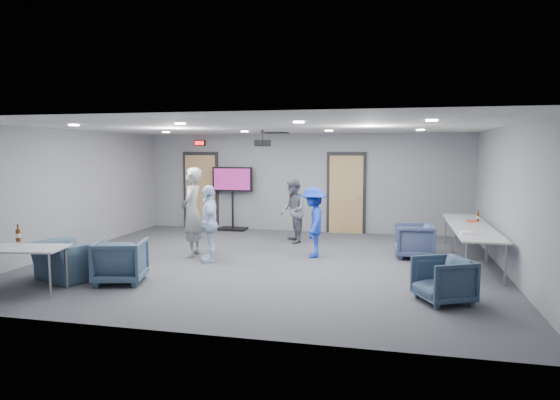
% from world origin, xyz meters
% --- Properties ---
extents(floor, '(9.00, 9.00, 0.00)m').
position_xyz_m(floor, '(0.00, 0.00, 0.00)').
color(floor, '#36373D').
rests_on(floor, ground).
extents(ceiling, '(9.00, 9.00, 0.00)m').
position_xyz_m(ceiling, '(0.00, 0.00, 2.70)').
color(ceiling, silver).
rests_on(ceiling, wall_back).
extents(wall_back, '(9.00, 0.02, 2.70)m').
position_xyz_m(wall_back, '(0.00, 4.00, 1.35)').
color(wall_back, gray).
rests_on(wall_back, floor).
extents(wall_front, '(9.00, 0.02, 2.70)m').
position_xyz_m(wall_front, '(0.00, -4.00, 1.35)').
color(wall_front, gray).
rests_on(wall_front, floor).
extents(wall_left, '(0.02, 8.00, 2.70)m').
position_xyz_m(wall_left, '(-4.50, 0.00, 1.35)').
color(wall_left, gray).
rests_on(wall_left, floor).
extents(wall_right, '(0.02, 8.00, 2.70)m').
position_xyz_m(wall_right, '(4.50, 0.00, 1.35)').
color(wall_right, gray).
rests_on(wall_right, floor).
extents(door_left, '(1.06, 0.17, 2.24)m').
position_xyz_m(door_left, '(-3.00, 3.95, 1.07)').
color(door_left, black).
rests_on(door_left, wall_back).
extents(door_right, '(1.06, 0.17, 2.24)m').
position_xyz_m(door_right, '(1.20, 3.95, 1.07)').
color(door_right, black).
rests_on(door_right, wall_back).
extents(exit_sign, '(0.32, 0.08, 0.16)m').
position_xyz_m(exit_sign, '(-3.00, 3.93, 2.45)').
color(exit_sign, black).
rests_on(exit_sign, wall_back).
extents(hvac_diffuser, '(0.60, 0.60, 0.03)m').
position_xyz_m(hvac_diffuser, '(-0.50, 2.80, 2.69)').
color(hvac_diffuser, black).
rests_on(hvac_diffuser, ceiling).
extents(downlights, '(6.18, 3.78, 0.02)m').
position_xyz_m(downlights, '(0.00, 0.00, 2.68)').
color(downlights, white).
rests_on(downlights, ceiling).
extents(person_a, '(0.52, 0.73, 1.88)m').
position_xyz_m(person_a, '(-1.70, 0.25, 0.94)').
color(person_a, gray).
rests_on(person_a, floor).
extents(person_b, '(0.83, 0.92, 1.56)m').
position_xyz_m(person_b, '(0.08, 2.25, 0.78)').
color(person_b, slate).
rests_on(person_b, floor).
extents(person_c, '(0.72, 0.98, 1.55)m').
position_xyz_m(person_c, '(-1.15, -0.15, 0.78)').
color(person_c, '#C6D6FF').
rests_on(person_c, floor).
extents(person_d, '(0.66, 1.02, 1.48)m').
position_xyz_m(person_d, '(0.83, 0.73, 0.74)').
color(person_d, '#1C38B7').
rests_on(person_d, floor).
extents(chair_right_a, '(0.82, 0.80, 0.72)m').
position_xyz_m(chair_right_a, '(2.90, 1.12, 0.36)').
color(chair_right_a, '#3B4566').
rests_on(chair_right_a, floor).
extents(chair_right_c, '(0.98, 0.97, 0.67)m').
position_xyz_m(chair_right_c, '(3.22, -1.97, 0.34)').
color(chair_right_c, '#36475E').
rests_on(chair_right_c, floor).
extents(chair_front_a, '(0.98, 1.00, 0.74)m').
position_xyz_m(chair_front_a, '(-2.03, -2.05, 0.37)').
color(chair_front_a, '#3D5369').
rests_on(chair_front_a, floor).
extents(chair_front_b, '(1.29, 1.22, 0.67)m').
position_xyz_m(chair_front_b, '(-3.05, -2.09, 0.33)').
color(chair_front_b, '#3B5166').
rests_on(chair_front_b, floor).
extents(table_right_a, '(0.79, 1.89, 0.73)m').
position_xyz_m(table_right_a, '(4.00, 2.00, 0.69)').
color(table_right_a, '#B3B6B8').
rests_on(table_right_a, floor).
extents(table_right_b, '(0.78, 1.88, 0.73)m').
position_xyz_m(table_right_b, '(4.00, 0.10, 0.69)').
color(table_right_b, '#B3B6B8').
rests_on(table_right_b, floor).
extents(table_front_left, '(1.81, 1.02, 0.73)m').
position_xyz_m(table_front_left, '(-3.39, -3.00, 0.68)').
color(table_front_left, '#B3B6B8').
rests_on(table_front_left, floor).
extents(bottle_front, '(0.08, 0.08, 0.30)m').
position_xyz_m(bottle_front, '(-3.61, -2.54, 0.84)').
color(bottle_front, '#51260D').
rests_on(bottle_front, table_front_left).
extents(bottle_right, '(0.06, 0.06, 0.25)m').
position_xyz_m(bottle_right, '(4.23, 1.71, 0.82)').
color(bottle_right, '#51260D').
rests_on(bottle_right, table_right_a).
extents(snack_box, '(0.20, 0.14, 0.04)m').
position_xyz_m(snack_box, '(4.09, 1.57, 0.75)').
color(snack_box, '#C75131').
rests_on(snack_box, table_right_a).
extents(wrapper, '(0.22, 0.16, 0.05)m').
position_xyz_m(wrapper, '(3.78, -0.08, 0.75)').
color(wrapper, white).
rests_on(wrapper, table_right_b).
extents(tv_stand, '(1.16, 0.55, 1.78)m').
position_xyz_m(tv_stand, '(-1.97, 3.75, 1.01)').
color(tv_stand, black).
rests_on(tv_stand, floor).
extents(projector, '(0.43, 0.40, 0.36)m').
position_xyz_m(projector, '(-0.34, 0.97, 2.40)').
color(projector, black).
rests_on(projector, ceiling).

